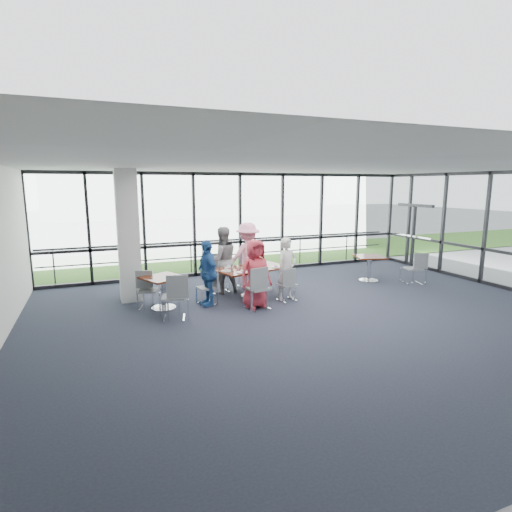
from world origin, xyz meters
name	(u,v)px	position (x,y,z in m)	size (l,w,h in m)	color
floor	(320,319)	(0.00, 0.00, -0.01)	(12.00, 10.00, 0.02)	#202432
ceiling	(325,166)	(0.00, 0.00, 3.20)	(12.00, 10.00, 0.04)	silver
curtain_wall_back	(240,223)	(0.00, 5.00, 1.60)	(12.00, 0.10, 3.20)	white
exit_door	(413,236)	(6.00, 3.75, 1.05)	(0.12, 1.60, 2.10)	black
structural_column	(128,236)	(-3.60, 3.00, 1.60)	(0.50, 0.50, 3.20)	white
apron	(202,250)	(0.00, 10.00, -0.02)	(80.00, 70.00, 0.02)	slate
grass_strip	(215,257)	(0.00, 8.00, 0.01)	(80.00, 5.00, 0.01)	#2A571B
hangar_main	(184,183)	(4.00, 32.00, 3.00)	(24.00, 10.00, 6.00)	silver
guard_rail	(234,254)	(0.00, 5.60, 0.50)	(0.06, 0.06, 12.00)	#2D2D33
main_table	(252,273)	(-0.72, 2.19, 0.61)	(2.00, 1.41, 0.75)	#3A150C
side_table_left	(163,282)	(-2.97, 2.00, 0.63)	(1.11, 1.11, 0.75)	#3A150C
side_table_right	(370,260)	(3.12, 2.42, 0.63)	(1.02, 1.02, 0.75)	#3A150C
diner_near_left	(256,274)	(-0.97, 1.30, 0.80)	(0.78, 0.51, 1.60)	#C0303E
diner_near_right	(287,269)	(-0.01, 1.60, 0.78)	(0.57, 0.41, 1.55)	silver
diner_far_left	(222,260)	(-1.30, 2.80, 0.88)	(0.85, 0.53, 1.75)	gray
diner_far_right	(248,255)	(-0.49, 3.06, 0.90)	(1.17, 0.60, 1.81)	pink
diner_end	(207,273)	(-1.96, 1.88, 0.78)	(0.92, 0.50, 1.57)	#29599F
chair_main_nl	(258,288)	(-0.98, 1.14, 0.49)	(0.48, 0.48, 0.98)	gray
chair_main_nr	(287,285)	(-0.06, 1.49, 0.41)	(0.40, 0.40, 0.82)	gray
chair_main_fl	(218,274)	(-1.38, 2.91, 0.49)	(0.48, 0.48, 0.98)	gray
chair_main_fr	(247,270)	(-0.48, 3.12, 0.47)	(0.46, 0.46, 0.94)	gray
chair_main_end	(207,288)	(-1.96, 1.94, 0.41)	(0.40, 0.40, 0.82)	gray
chair_spare_la	(173,297)	(-2.89, 1.17, 0.48)	(0.47, 0.47, 0.97)	gray
chair_spare_lb	(148,291)	(-3.30, 2.15, 0.42)	(0.41, 0.41, 0.84)	gray
chair_spare_r	(413,269)	(4.07, 1.64, 0.45)	(0.44, 0.44, 0.90)	gray
plate_nl	(243,272)	(-1.12, 1.74, 0.76)	(0.29, 0.29, 0.01)	white
plate_nr	(276,267)	(-0.12, 2.02, 0.76)	(0.25, 0.25, 0.01)	white
plate_fl	(229,267)	(-1.23, 2.43, 0.76)	(0.24, 0.24, 0.01)	white
plate_fr	(259,264)	(-0.36, 2.56, 0.76)	(0.25, 0.25, 0.01)	white
plate_end	(227,271)	(-1.43, 2.03, 0.76)	(0.27, 0.27, 0.01)	white
tumbler_a	(251,268)	(-0.87, 1.86, 0.82)	(0.07, 0.07, 0.14)	white
tumbler_b	(264,265)	(-0.43, 2.05, 0.82)	(0.07, 0.07, 0.13)	white
tumbler_c	(251,263)	(-0.66, 2.38, 0.82)	(0.07, 0.07, 0.15)	white
tumbler_d	(232,268)	(-1.32, 1.94, 0.83)	(0.08, 0.08, 0.15)	white
menu_a	(257,272)	(-0.77, 1.70, 0.75)	(0.28, 0.20, 0.00)	beige
menu_b	(283,266)	(0.13, 2.07, 0.75)	(0.30, 0.21, 0.00)	beige
menu_c	(249,265)	(-0.64, 2.54, 0.75)	(0.27, 0.19, 0.00)	beige
condiment_caddy	(251,266)	(-0.70, 2.29, 0.77)	(0.10, 0.07, 0.04)	black
ketchup_bottle	(252,264)	(-0.69, 2.23, 0.84)	(0.06, 0.06, 0.18)	#A3050D
green_bottle	(252,263)	(-0.67, 2.28, 0.85)	(0.05, 0.05, 0.20)	#297836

